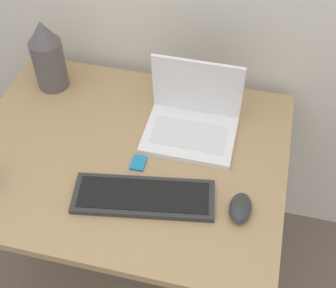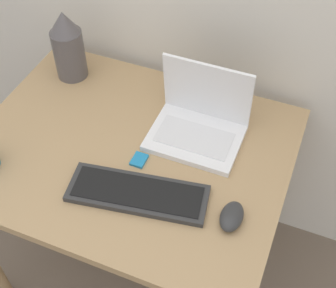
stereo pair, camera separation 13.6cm
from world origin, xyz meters
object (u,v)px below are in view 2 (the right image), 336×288
at_px(keyboard, 138,193).
at_px(vase, 68,46).
at_px(laptop, 199,121).
at_px(mouse, 232,216).
at_px(mp3_player, 139,160).

bearing_deg(keyboard, vase, 137.61).
distance_m(laptop, vase, 0.55).
relative_size(laptop, keyboard, 0.69).
bearing_deg(mouse, laptop, 124.62).
xyz_separation_m(mouse, mp3_player, (-0.33, 0.10, -0.01)).
bearing_deg(laptop, mouse, -55.38).
xyz_separation_m(keyboard, vase, (-0.45, 0.41, 0.12)).
xyz_separation_m(laptop, mouse, (0.20, -0.29, -0.03)).
bearing_deg(vase, keyboard, -42.39).
relative_size(vase, mp3_player, 4.75).
distance_m(mouse, vase, 0.83).
relative_size(laptop, vase, 1.11).
relative_size(laptop, mp3_player, 5.27).
height_order(laptop, mouse, laptop).
distance_m(keyboard, vase, 0.62).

